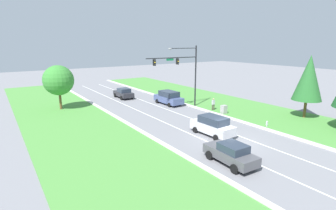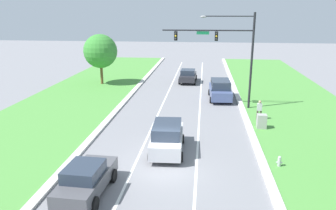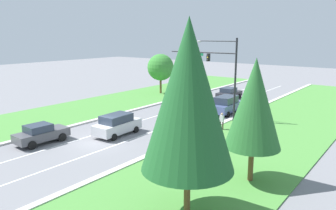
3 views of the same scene
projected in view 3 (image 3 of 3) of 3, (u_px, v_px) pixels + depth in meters
ground_plane at (99, 141)px, 27.78m from camera, size 160.00×160.00×0.00m
curb_strip_right at (150, 155)px, 24.41m from camera, size 0.50×90.00×0.15m
curb_strip_left at (59, 129)px, 31.11m from camera, size 0.50×90.00×0.15m
grass_verge_right at (211, 173)px, 21.30m from camera, size 10.00×90.00×0.08m
grass_verge_left at (29, 121)px, 34.23m from camera, size 10.00×90.00×0.08m
lane_stripe_inner_left at (85, 137)px, 28.84m from camera, size 0.14×81.00×0.01m
lane_stripe_inner_right at (114, 146)px, 26.71m from camera, size 0.14×81.00×0.01m
traffic_signal_mast at (216, 66)px, 34.03m from camera, size 8.06×0.41×8.57m
silver_suv at (117, 124)px, 29.42m from camera, size 2.23×4.68×1.91m
slate_blue_suv at (226, 105)px, 37.59m from camera, size 2.32×5.13×1.99m
graphite_sedan at (41, 134)px, 27.14m from camera, size 2.13×4.42×1.65m
charcoal_sedan at (229, 93)px, 45.94m from camera, size 2.19×4.46×1.66m
utility_cabinet at (209, 129)px, 29.38m from camera, size 0.70×0.60×1.15m
pedestrian at (222, 121)px, 30.86m from camera, size 0.40×0.25×1.69m
fire_hydrant at (165, 151)px, 24.45m from camera, size 0.34×0.20×0.70m
conifer_near_right_tree at (188, 96)px, 15.06m from camera, size 4.48×4.48×9.68m
oak_near_left_tree at (161, 67)px, 49.61m from camera, size 4.02×4.02×6.07m
conifer_far_right_tree at (254, 104)px, 19.17m from camera, size 3.35×3.35×7.59m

